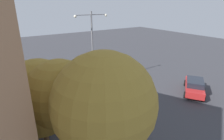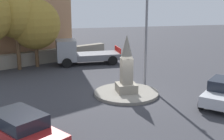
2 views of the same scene
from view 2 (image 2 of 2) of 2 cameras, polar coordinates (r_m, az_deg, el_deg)
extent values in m
plane|color=#38383D|center=(18.87, 2.74, -4.73)|extent=(80.00, 80.00, 0.00)
cylinder|color=gray|center=(18.84, 2.74, -4.46)|extent=(4.04, 4.04, 0.19)
cube|color=gray|center=(18.73, 2.75, -3.40)|extent=(1.21, 1.21, 0.54)
cube|color=gray|center=(18.43, 2.79, -0.20)|extent=(0.68, 0.68, 1.62)
cone|color=gray|center=(18.11, 2.85, 4.55)|extent=(0.75, 0.75, 1.47)
cylinder|color=slate|center=(20.29, 6.60, 7.97)|extent=(0.16, 0.16, 7.90)
cube|color=#B22323|center=(12.93, -16.95, -11.49)|extent=(4.49, 3.84, 0.62)
cube|color=#1E232D|center=(12.80, -17.44, -8.95)|extent=(2.70, 2.53, 0.54)
cylinder|color=black|center=(14.63, -17.18, -9.76)|extent=(0.65, 0.55, 0.64)
cylinder|color=black|center=(19.74, 19.24, -3.69)|extent=(0.60, 0.62, 0.64)
cylinder|color=black|center=(17.11, 16.77, -6.21)|extent=(0.60, 0.62, 0.64)
cube|color=gray|center=(26.85, -8.84, 3.75)|extent=(2.17, 1.72, 1.84)
cube|color=slate|center=(27.37, -2.87, 2.70)|extent=(2.22, 4.04, 0.53)
cube|color=red|center=(27.71, 1.12, 3.95)|extent=(2.05, 0.10, 0.50)
cylinder|color=black|center=(25.98, -8.63, 1.34)|extent=(0.30, 0.85, 0.84)
cylinder|color=black|center=(28.06, -9.06, 2.27)|extent=(0.30, 0.85, 0.84)
cylinder|color=black|center=(26.66, 0.13, 1.83)|extent=(0.30, 0.85, 0.84)
cylinder|color=black|center=(28.69, -0.92, 2.71)|extent=(0.30, 0.85, 0.84)
cube|color=gray|center=(28.17, -13.12, 2.49)|extent=(6.65, 12.67, 1.19)
cylinder|color=brown|center=(26.05, -17.53, 3.51)|extent=(0.33, 0.33, 3.18)
sphere|color=olive|center=(25.72, -17.99, 9.66)|extent=(3.48, 3.48, 3.48)
cylinder|color=brown|center=(26.75, -14.23, 2.95)|extent=(0.32, 0.32, 2.22)
sphere|color=olive|center=(26.39, -14.57, 8.54)|extent=(4.31, 4.31, 4.31)
camera|label=1|loc=(29.80, -34.56, 16.51)|focal=28.89mm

